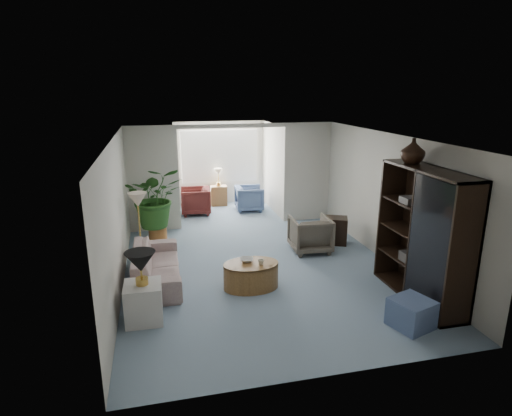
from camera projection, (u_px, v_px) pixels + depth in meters
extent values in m
plane|color=#7B8EA2|center=(263.00, 274.00, 7.90)|extent=(6.00, 6.00, 0.00)
plane|color=#7B8EA2|center=(227.00, 213.00, 11.74)|extent=(2.60, 2.60, 0.00)
cube|color=beige|center=(153.00, 180.00, 9.95)|extent=(1.20, 0.12, 2.50)
cube|color=beige|center=(307.00, 172.00, 10.79)|extent=(1.20, 0.12, 2.50)
cube|color=beige|center=(232.00, 126.00, 10.04)|extent=(2.60, 0.12, 0.10)
cube|color=white|center=(220.00, 156.00, 12.37)|extent=(2.20, 0.02, 1.50)
cube|color=white|center=(220.00, 156.00, 12.34)|extent=(2.20, 0.02, 1.50)
cube|color=beige|center=(394.00, 178.00, 7.89)|extent=(0.04, 0.50, 0.40)
imported|color=#B5A999|center=(156.00, 265.00, 7.55)|extent=(0.82, 2.04, 0.59)
cube|color=silver|center=(144.00, 303.00, 6.24)|extent=(0.54, 0.54, 0.58)
cone|color=black|center=(140.00, 262.00, 6.07)|extent=(0.44, 0.44, 0.30)
cone|color=#F9E2C6|center=(138.00, 200.00, 8.17)|extent=(0.36, 0.36, 0.28)
cylinder|color=olive|center=(251.00, 275.00, 7.30)|extent=(1.17, 1.17, 0.45)
imported|color=silver|center=(247.00, 260.00, 7.31)|extent=(0.28, 0.28, 0.06)
imported|color=beige|center=(261.00, 262.00, 7.16)|extent=(0.12, 0.12, 0.09)
imported|color=#665E51|center=(310.00, 234.00, 8.92)|extent=(0.83, 0.85, 0.74)
cube|color=black|center=(335.00, 230.00, 9.37)|extent=(0.61, 0.56, 0.59)
cube|color=black|center=(423.00, 235.00, 6.74)|extent=(0.51, 1.93, 2.14)
imported|color=black|center=(413.00, 151.00, 6.86)|extent=(0.39, 0.39, 0.40)
cube|color=slate|center=(411.00, 313.00, 6.11)|extent=(0.66, 0.66, 0.42)
cylinder|color=#AF6A32|center=(158.00, 233.00, 9.60)|extent=(0.40, 0.40, 0.32)
imported|color=#26571E|center=(155.00, 197.00, 9.37)|extent=(1.23, 1.06, 1.36)
imported|color=slate|center=(249.00, 198.00, 11.90)|extent=(0.80, 0.78, 0.68)
imported|color=#531E1C|center=(195.00, 201.00, 11.57)|extent=(0.84, 0.82, 0.72)
cube|color=olive|center=(219.00, 195.00, 12.45)|extent=(0.49, 0.40, 0.57)
cube|color=#363331|center=(411.00, 257.00, 7.03)|extent=(0.30, 0.26, 0.16)
cube|color=#2C2622|center=(440.00, 214.00, 6.24)|extent=(0.30, 0.26, 0.16)
cube|color=#262421|center=(437.00, 274.00, 6.38)|extent=(0.30, 0.26, 0.16)
cube|color=#565351|center=(411.00, 202.00, 6.92)|extent=(0.30, 0.26, 0.16)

